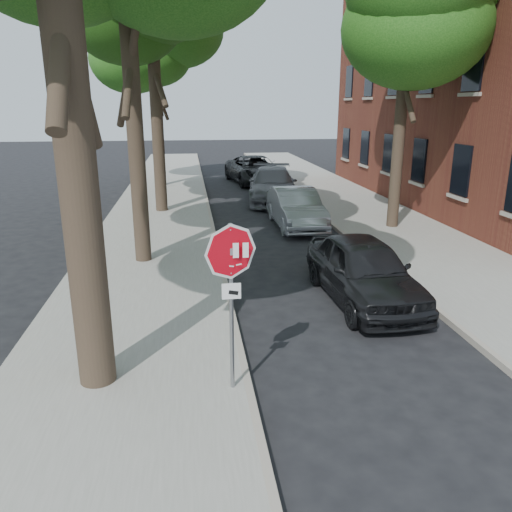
{
  "coord_description": "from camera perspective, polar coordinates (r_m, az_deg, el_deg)",
  "views": [
    {
      "loc": [
        -1.26,
        -6.81,
        4.31
      ],
      "look_at": [
        -0.25,
        0.58,
        2.05
      ],
      "focal_mm": 35.0,
      "sensor_mm": 36.0,
      "label": 1
    }
  ],
  "objects": [
    {
      "name": "ground",
      "position": [
        8.15,
        2.4,
        -15.07
      ],
      "size": [
        120.0,
        120.0,
        0.0
      ],
      "primitive_type": "plane",
      "color": "black",
      "rests_on": "ground"
    },
    {
      "name": "sidewalk_left",
      "position": [
        19.32,
        -11.24,
        3.81
      ],
      "size": [
        4.0,
        55.0,
        0.12
      ],
      "primitive_type": "cube",
      "color": "gray",
      "rests_on": "ground"
    },
    {
      "name": "sidewalk_right",
      "position": [
        20.6,
        13.13,
        4.49
      ],
      "size": [
        4.0,
        55.0,
        0.12
      ],
      "primitive_type": "cube",
      "color": "gray",
      "rests_on": "ground"
    },
    {
      "name": "curb_left",
      "position": [
        19.3,
        -5.15,
        4.06
      ],
      "size": [
        0.12,
        55.0,
        0.13
      ],
      "primitive_type": "cube",
      "color": "#9E9384",
      "rests_on": "ground"
    },
    {
      "name": "curb_right",
      "position": [
        19.97,
        7.6,
        4.42
      ],
      "size": [
        0.12,
        55.0,
        0.13
      ],
      "primitive_type": "cube",
      "color": "#9E9384",
      "rests_on": "ground"
    },
    {
      "name": "stop_sign",
      "position": [
        7.2,
        -2.87,
        -2.3
      ],
      "size": [
        0.76,
        0.34,
        2.61
      ],
      "color": "gray",
      "rests_on": "sidewalk_left"
    },
    {
      "name": "tree_mid_b",
      "position": [
        21.29,
        -12.02,
        26.48
      ],
      "size": [
        5.88,
        5.46,
        10.36
      ],
      "color": "black",
      "rests_on": "sidewalk_left"
    },
    {
      "name": "tree_far",
      "position": [
        28.11,
        -11.55,
        22.45
      ],
      "size": [
        5.29,
        4.91,
        9.33
      ],
      "color": "black",
      "rests_on": "sidewalk_left"
    },
    {
      "name": "tree_right",
      "position": [
        18.63,
        16.88,
        25.15
      ],
      "size": [
        5.29,
        4.91,
        9.33
      ],
      "color": "black",
      "rests_on": "sidewalk_right"
    },
    {
      "name": "car_a",
      "position": [
        11.55,
        12.2,
        -1.58
      ],
      "size": [
        1.92,
        4.39,
        1.47
      ],
      "primitive_type": "imported",
      "rotation": [
        0.0,
        0.0,
        0.04
      ],
      "color": "black",
      "rests_on": "ground"
    },
    {
      "name": "car_b",
      "position": [
        18.39,
        4.56,
        5.48
      ],
      "size": [
        1.55,
        4.31,
        1.41
      ],
      "primitive_type": "imported",
      "rotation": [
        0.0,
        0.0,
        0.01
      ],
      "color": "gray",
      "rests_on": "ground"
    },
    {
      "name": "car_c",
      "position": [
        23.32,
        1.91,
        8.11
      ],
      "size": [
        2.88,
        5.58,
        1.55
      ],
      "primitive_type": "imported",
      "rotation": [
        0.0,
        0.0,
        -0.14
      ],
      "color": "#4F5055",
      "rests_on": "ground"
    },
    {
      "name": "car_d",
      "position": [
        28.95,
        -0.09,
        9.82
      ],
      "size": [
        3.31,
        5.87,
        1.55
      ],
      "primitive_type": "imported",
      "rotation": [
        0.0,
        0.0,
        0.14
      ],
      "color": "black",
      "rests_on": "ground"
    }
  ]
}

